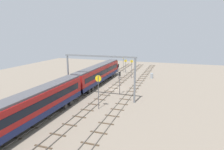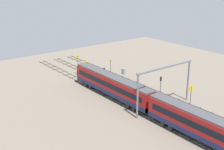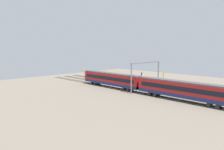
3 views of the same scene
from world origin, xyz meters
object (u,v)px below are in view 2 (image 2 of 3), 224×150
at_px(overhead_gantry, 165,78).
at_px(speed_sign_near_foreground, 85,65).
at_px(speed_sign_distant_end, 78,63).
at_px(relay_cabinet, 124,71).
at_px(train, 150,103).
at_px(speed_sign_mid_trackside, 191,95).
at_px(signal_light_trackside_departure, 104,74).
at_px(speed_sign_far_trackside, 111,67).
at_px(signal_light_trackside_approach, 161,85).

xyz_separation_m(overhead_gantry, speed_sign_near_foreground, (26.35, 1.61, -3.39)).
bearing_deg(speed_sign_distant_end, relay_cabinet, -120.71).
height_order(train, overhead_gantry, overhead_gantry).
height_order(overhead_gantry, speed_sign_near_foreground, overhead_gantry).
distance_m(overhead_gantry, speed_sign_mid_trackside, 5.80).
bearing_deg(speed_sign_near_foreground, relay_cabinet, -116.43).
bearing_deg(signal_light_trackside_departure, speed_sign_near_foreground, 0.51).
relative_size(speed_sign_mid_trackside, speed_sign_distant_end, 1.07).
bearing_deg(speed_sign_distant_end, speed_sign_far_trackside, -149.44).
bearing_deg(speed_sign_near_foreground, train, 173.60).
height_order(speed_sign_near_foreground, speed_sign_distant_end, speed_sign_distant_end).
bearing_deg(speed_sign_near_foreground, signal_light_trackside_departure, -179.49).
relative_size(overhead_gantry, speed_sign_far_trackside, 2.71).
xyz_separation_m(signal_light_trackside_approach, signal_light_trackside_departure, (14.15, 4.56, -0.40)).
xyz_separation_m(speed_sign_far_trackside, signal_light_trackside_approach, (-16.12, -1.14, -0.18)).
distance_m(speed_sign_far_trackside, relay_cabinet, 6.57).
relative_size(signal_light_trackside_departure, relay_cabinet, 2.90).
bearing_deg(relay_cabinet, speed_sign_far_trackside, 106.75).
distance_m(speed_sign_mid_trackside, speed_sign_far_trackside, 25.00).
height_order(signal_light_trackside_approach, relay_cabinet, signal_light_trackside_approach).
relative_size(overhead_gantry, signal_light_trackside_approach, 2.94).
xyz_separation_m(speed_sign_far_trackside, speed_sign_distant_end, (7.92, 4.68, 0.15)).
xyz_separation_m(train, speed_sign_distant_end, (28.86, -1.87, 0.92)).
xyz_separation_m(speed_sign_distant_end, relay_cabinet, (-6.19, -10.42, -2.83)).
xyz_separation_m(overhead_gantry, speed_sign_far_trackside, (20.03, -1.89, -2.94)).
bearing_deg(speed_sign_distant_end, speed_sign_mid_trackside, -172.01).
xyz_separation_m(speed_sign_near_foreground, relay_cabinet, (-4.59, -9.24, -2.23)).
relative_size(speed_sign_distant_end, relay_cabinet, 3.73).
height_order(speed_sign_mid_trackside, relay_cabinet, speed_sign_mid_trackside).
distance_m(signal_light_trackside_departure, relay_cabinet, 10.11).
bearing_deg(speed_sign_distant_end, signal_light_trackside_approach, -166.39).
bearing_deg(signal_light_trackside_departure, overhead_gantry, -175.14).
height_order(speed_sign_distant_end, signal_light_trackside_approach, speed_sign_distant_end).
xyz_separation_m(train, signal_light_trackside_departure, (18.97, -3.13, 0.19)).
relative_size(speed_sign_near_foreground, signal_light_trackside_approach, 0.92).
xyz_separation_m(speed_sign_near_foreground, speed_sign_mid_trackside, (-31.32, -3.44, 1.01)).
height_order(speed_sign_far_trackside, signal_light_trackside_approach, speed_sign_far_trackside).
height_order(overhead_gantry, speed_sign_far_trackside, overhead_gantry).
bearing_deg(overhead_gantry, speed_sign_mid_trackside, -159.79).
distance_m(speed_sign_distant_end, signal_light_trackside_approach, 24.73).
bearing_deg(signal_light_trackside_approach, speed_sign_mid_trackside, 172.30).
relative_size(speed_sign_mid_trackside, signal_light_trackside_approach, 1.19).
distance_m(speed_sign_near_foreground, speed_sign_far_trackside, 7.24).
bearing_deg(signal_light_trackside_approach, speed_sign_near_foreground, 11.68).
bearing_deg(speed_sign_near_foreground, speed_sign_mid_trackside, -173.74).
xyz_separation_m(train, speed_sign_near_foreground, (27.26, -3.06, 0.32)).
distance_m(overhead_gantry, speed_sign_distant_end, 28.23).
distance_m(speed_sign_near_foreground, relay_cabinet, 10.56).
bearing_deg(speed_sign_far_trackside, speed_sign_near_foreground, 28.92).
relative_size(train, relay_cabinet, 33.63).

